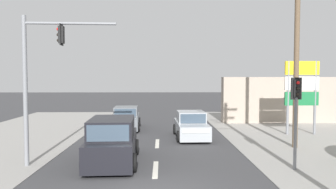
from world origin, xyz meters
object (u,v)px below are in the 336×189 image
object	(u,v)px
pedestal_signal_right_kerb	(296,108)
shopping_plaza_sign	(302,87)
suv_receding_far	(112,142)
sedan_kerbside_parked	(191,126)
traffic_signal_mast	(39,71)
utility_pole_midground_right	(297,45)
sedan_crossing_left	(126,119)

from	to	relation	value
pedestal_signal_right_kerb	shopping_plaza_sign	distance (m)	8.59
suv_receding_far	sedan_kerbside_parked	size ratio (longest dim) A/B	1.08
traffic_signal_mast	suv_receding_far	world-z (taller)	traffic_signal_mast
utility_pole_midground_right	sedan_kerbside_parked	world-z (taller)	utility_pole_midground_right
traffic_signal_mast	pedestal_signal_right_kerb	size ratio (longest dim) A/B	1.69
suv_receding_far	sedan_crossing_left	bearing A→B (deg)	92.61
utility_pole_midground_right	shopping_plaza_sign	size ratio (longest dim) A/B	2.14
suv_receding_far	sedan_kerbside_parked	bearing A→B (deg)	56.52
shopping_plaza_sign	suv_receding_far	xyz separation A→B (m)	(-10.71, -6.62, -2.10)
sedan_kerbside_parked	sedan_crossing_left	xyz separation A→B (m)	(-4.19, 3.33, 0.00)
suv_receding_far	sedan_crossing_left	xyz separation A→B (m)	(-0.41, 9.04, -0.18)
utility_pole_midground_right	traffic_signal_mast	size ratio (longest dim) A/B	1.64
utility_pole_midground_right	shopping_plaza_sign	world-z (taller)	utility_pole_midground_right
utility_pole_midground_right	pedestal_signal_right_kerb	world-z (taller)	utility_pole_midground_right
suv_receding_far	sedan_crossing_left	distance (m)	9.05
traffic_signal_mast	suv_receding_far	distance (m)	4.11
traffic_signal_mast	sedan_crossing_left	world-z (taller)	traffic_signal_mast
utility_pole_midground_right	traffic_signal_mast	distance (m)	12.13
shopping_plaza_sign	sedan_kerbside_parked	xyz separation A→B (m)	(-6.94, -0.91, -2.28)
pedestal_signal_right_kerb	suv_receding_far	xyz separation A→B (m)	(-7.14, 1.17, -1.53)
suv_receding_far	sedan_kerbside_parked	world-z (taller)	suv_receding_far
utility_pole_midground_right	suv_receding_far	distance (m)	10.19
shopping_plaza_sign	pedestal_signal_right_kerb	bearing A→B (deg)	-114.61
pedestal_signal_right_kerb	utility_pole_midground_right	bearing A→B (deg)	67.74
utility_pole_midground_right	sedan_crossing_left	distance (m)	11.96
suv_receding_far	utility_pole_midground_right	bearing A→B (deg)	17.97
traffic_signal_mast	utility_pole_midground_right	bearing A→B (deg)	15.43
shopping_plaza_sign	sedan_kerbside_parked	distance (m)	7.36
sedan_crossing_left	utility_pole_midground_right	bearing A→B (deg)	-33.92
traffic_signal_mast	sedan_crossing_left	size ratio (longest dim) A/B	1.39
traffic_signal_mast	suv_receding_far	size ratio (longest dim) A/B	1.30
traffic_signal_mast	pedestal_signal_right_kerb	bearing A→B (deg)	-4.66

